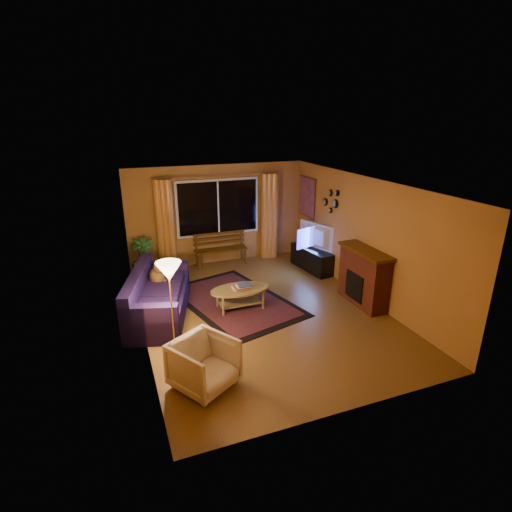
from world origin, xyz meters
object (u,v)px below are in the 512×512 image
object	(u,v)px
sofa	(159,294)
floor_lamp	(172,306)
bench	(221,257)
coffee_table	(240,298)
armchair	(204,362)
tv_console	(312,259)

from	to	relation	value
sofa	floor_lamp	bearing A→B (deg)	-70.82
bench	coffee_table	world-z (taller)	coffee_table
sofa	bench	bearing A→B (deg)	66.34
floor_lamp	armchair	bearing A→B (deg)	-78.94
bench	coffee_table	bearing A→B (deg)	-96.77
coffee_table	armchair	bearing A→B (deg)	-120.59
floor_lamp	tv_console	world-z (taller)	floor_lamp
coffee_table	bench	bearing A→B (deg)	82.32
armchair	coffee_table	size ratio (longest dim) A/B	0.68
sofa	tv_console	world-z (taller)	sofa
tv_console	bench	bearing A→B (deg)	143.79
bench	armchair	xyz separation A→B (m)	(-1.58, -4.59, 0.20)
floor_lamp	coffee_table	size ratio (longest dim) A/B	1.28
armchair	tv_console	distance (m)	4.99
bench	tv_console	bearing A→B (deg)	-28.28
sofa	coffee_table	size ratio (longest dim) A/B	1.88
bench	floor_lamp	world-z (taller)	floor_lamp
sofa	floor_lamp	size ratio (longest dim) A/B	1.47
armchair	sofa	bearing A→B (deg)	65.70
armchair	coffee_table	distance (m)	2.45
armchair	coffee_table	xyz separation A→B (m)	(1.24, 2.10, -0.18)
armchair	floor_lamp	world-z (taller)	floor_lamp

